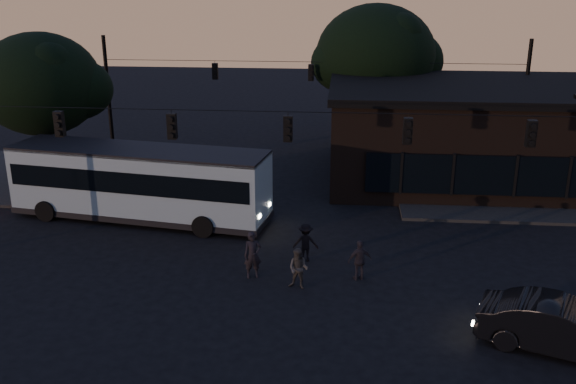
# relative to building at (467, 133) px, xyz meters

# --- Properties ---
(ground) EXTENTS (120.00, 120.00, 0.00)m
(ground) POSITION_rel_building_xyz_m (-9.00, -15.97, -2.71)
(ground) COLOR black
(ground) RESTS_ON ground
(sidewalk_far_right) EXTENTS (14.00, 10.00, 0.15)m
(sidewalk_far_right) POSITION_rel_building_xyz_m (3.00, -1.97, -2.63)
(sidewalk_far_right) COLOR black
(sidewalk_far_right) RESTS_ON ground
(sidewalk_far_left) EXTENTS (14.00, 10.00, 0.15)m
(sidewalk_far_left) POSITION_rel_building_xyz_m (-23.00, -1.97, -2.63)
(sidewalk_far_left) COLOR black
(sidewalk_far_left) RESTS_ON ground
(building) EXTENTS (15.40, 10.41, 5.40)m
(building) POSITION_rel_building_xyz_m (0.00, 0.00, 0.00)
(building) COLOR black
(building) RESTS_ON ground
(tree_behind) EXTENTS (7.60, 7.60, 9.43)m
(tree_behind) POSITION_rel_building_xyz_m (-5.00, 6.03, 3.48)
(tree_behind) COLOR black
(tree_behind) RESTS_ON ground
(tree_left) EXTENTS (6.40, 6.40, 8.30)m
(tree_left) POSITION_rel_building_xyz_m (-23.00, -2.97, 2.86)
(tree_left) COLOR black
(tree_left) RESTS_ON ground
(signal_rig_near) EXTENTS (26.24, 0.30, 7.50)m
(signal_rig_near) POSITION_rel_building_xyz_m (-9.00, -11.97, 1.74)
(signal_rig_near) COLOR black
(signal_rig_near) RESTS_ON ground
(signal_rig_far) EXTENTS (26.24, 0.30, 7.50)m
(signal_rig_far) POSITION_rel_building_xyz_m (-9.00, 4.03, 1.50)
(signal_rig_far) COLOR black
(signal_rig_far) RESTS_ON ground
(bus) EXTENTS (12.61, 4.77, 3.47)m
(bus) POSITION_rel_building_xyz_m (-16.39, -7.78, -0.76)
(bus) COLOR gray
(bus) RESTS_ON ground
(car) EXTENTS (5.28, 3.41, 1.64)m
(car) POSITION_rel_building_xyz_m (-0.03, -17.72, -1.89)
(car) COLOR black
(car) RESTS_ON ground
(pedestrian_a) EXTENTS (0.78, 0.62, 1.86)m
(pedestrian_a) POSITION_rel_building_xyz_m (-10.22, -13.49, -1.78)
(pedestrian_a) COLOR black
(pedestrian_a) RESTS_ON ground
(pedestrian_b) EXTENTS (0.90, 0.78, 1.57)m
(pedestrian_b) POSITION_rel_building_xyz_m (-8.41, -14.23, -1.92)
(pedestrian_b) COLOR #2F2D2B
(pedestrian_b) RESTS_ON ground
(pedestrian_c) EXTENTS (1.02, 0.68, 1.61)m
(pedestrian_c) POSITION_rel_building_xyz_m (-6.13, -13.35, -1.90)
(pedestrian_c) COLOR black
(pedestrian_c) RESTS_ON ground
(pedestrian_d) EXTENTS (1.05, 0.61, 1.61)m
(pedestrian_d) POSITION_rel_building_xyz_m (-8.30, -11.80, -1.90)
(pedestrian_d) COLOR black
(pedestrian_d) RESTS_ON ground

